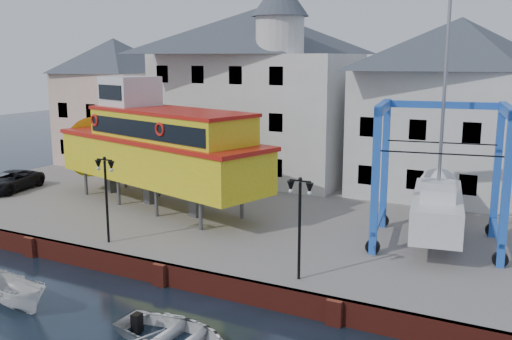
% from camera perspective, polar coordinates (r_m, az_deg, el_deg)
% --- Properties ---
extents(ground, '(140.00, 140.00, 0.00)m').
position_cam_1_polar(ground, '(25.71, -9.46, -11.30)').
color(ground, black).
rests_on(ground, ground).
extents(hardstanding, '(44.00, 22.00, 1.00)m').
position_cam_1_polar(hardstanding, '(34.44, 1.63, -4.42)').
color(hardstanding, slate).
rests_on(hardstanding, ground).
extents(quay_wall, '(44.00, 0.47, 1.00)m').
position_cam_1_polar(quay_wall, '(25.60, -9.35, -10.19)').
color(quay_wall, maroon).
rests_on(quay_wall, ground).
extents(building_pink, '(8.00, 7.00, 10.30)m').
position_cam_1_polar(building_pink, '(49.27, -13.83, 6.67)').
color(building_pink, '#D3A29B').
rests_on(building_pink, hardstanding).
extents(building_white_main, '(14.00, 8.30, 14.00)m').
position_cam_1_polar(building_white_main, '(42.03, 0.15, 7.90)').
color(building_white_main, beige).
rests_on(building_white_main, hardstanding).
extents(building_white_right, '(12.00, 8.00, 11.20)m').
position_cam_1_polar(building_white_right, '(38.33, 19.40, 5.83)').
color(building_white_right, beige).
rests_on(building_white_right, hardstanding).
extents(lamp_post_left, '(1.12, 0.32, 4.20)m').
position_cam_1_polar(lamp_post_left, '(27.85, -14.82, -0.77)').
color(lamp_post_left, black).
rests_on(lamp_post_left, hardstanding).
extents(lamp_post_right, '(1.12, 0.32, 4.20)m').
position_cam_1_polar(lamp_post_right, '(22.46, 4.41, -3.27)').
color(lamp_post_right, black).
rests_on(lamp_post_right, hardstanding).
extents(tour_boat, '(18.01, 8.74, 7.64)m').
position_cam_1_polar(tour_boat, '(34.79, -10.72, 2.46)').
color(tour_boat, '#59595E').
rests_on(tour_boat, hardstanding).
extents(travel_lift, '(6.73, 8.79, 12.91)m').
position_cam_1_polar(travel_lift, '(28.87, 17.71, -2.59)').
color(travel_lift, blue).
rests_on(travel_lift, hardstanding).
extents(van, '(2.98, 5.02, 1.31)m').
position_cam_1_polar(van, '(41.43, -23.30, -1.02)').
color(van, black).
rests_on(van, hardstanding).
extents(motorboat_a, '(3.87, 2.06, 1.42)m').
position_cam_1_polar(motorboat_a, '(25.20, -22.75, -12.54)').
color(motorboat_a, silver).
rests_on(motorboat_a, ground).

